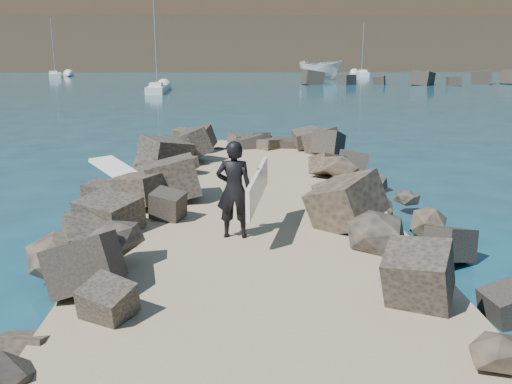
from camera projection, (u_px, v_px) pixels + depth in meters
ground at (254, 248)px, 12.21m from camera, size 800.00×800.00×0.00m
jetty at (258, 271)px, 10.20m from camera, size 6.00×26.00×0.60m
riprap_left at (100, 253)px, 10.53m from camera, size 2.60×22.00×1.00m
riprap_right at (410, 248)px, 10.74m from camera, size 2.60×22.00×1.00m
headland at (269, 5)px, 163.63m from camera, size 360.00×140.00×32.00m
surfboard_resting at (129, 182)px, 13.72m from camera, size 2.27×2.37×0.09m
boat_imported at (320, 70)px, 76.26m from camera, size 6.66×6.65×2.64m
surfer_with_board at (237, 189)px, 10.87m from camera, size 1.07×2.32×1.89m
sailboat_f at (404, 69)px, 106.43m from camera, size 1.80×5.52×6.71m
sailboat_d at (362, 74)px, 86.30m from camera, size 2.06×6.69×7.99m
sailboat_a at (157, 89)px, 54.82m from camera, size 1.76×7.19×8.62m
sailboat_e at (55, 75)px, 81.66m from camera, size 3.34×7.14×8.44m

